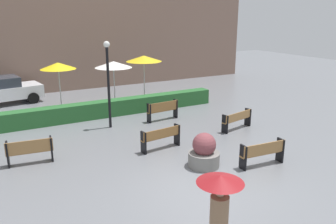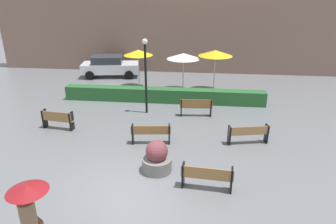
{
  "view_description": "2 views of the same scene",
  "coord_description": "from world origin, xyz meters",
  "px_view_note": "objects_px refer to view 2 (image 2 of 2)",
  "views": [
    {
      "loc": [
        -5.41,
        -7.8,
        5.02
      ],
      "look_at": [
        1.41,
        4.6,
        0.97
      ],
      "focal_mm": 36.77,
      "sensor_mm": 36.0,
      "label": 1
    },
    {
      "loc": [
        2.31,
        -8.36,
        6.11
      ],
      "look_at": [
        0.92,
        4.18,
        1.06
      ],
      "focal_mm": 32.69,
      "sensor_mm": 36.0,
      "label": 2
    }
  ],
  "objects_px": {
    "planter_pot": "(157,158)",
    "parked_car": "(110,66)",
    "patio_umbrella_yellow": "(138,53)",
    "pedestrian_with_umbrella": "(29,211)",
    "patio_umbrella_yellow_far": "(215,53)",
    "bench_near_right": "(207,176)",
    "bench_mid_center": "(151,132)",
    "bench_far_left": "(57,119)",
    "bench_back_row": "(196,106)",
    "bench_far_right": "(248,133)",
    "lamp_post": "(146,69)",
    "patio_umbrella_white": "(183,56)"
  },
  "relations": [
    {
      "from": "bench_near_right",
      "to": "pedestrian_with_umbrella",
      "type": "distance_m",
      "value": 5.29
    },
    {
      "from": "patio_umbrella_yellow",
      "to": "patio_umbrella_yellow_far",
      "type": "distance_m",
      "value": 4.91
    },
    {
      "from": "pedestrian_with_umbrella",
      "to": "patio_umbrella_yellow_far",
      "type": "xyz_separation_m",
      "value": [
        4.72,
        13.69,
        1.2
      ]
    },
    {
      "from": "patio_umbrella_yellow",
      "to": "patio_umbrella_white",
      "type": "distance_m",
      "value": 2.97
    },
    {
      "from": "patio_umbrella_yellow_far",
      "to": "bench_near_right",
      "type": "bearing_deg",
      "value": -92.75
    },
    {
      "from": "bench_mid_center",
      "to": "lamp_post",
      "type": "bearing_deg",
      "value": 103.04
    },
    {
      "from": "bench_back_row",
      "to": "patio_umbrella_yellow_far",
      "type": "distance_m",
      "value": 4.82
    },
    {
      "from": "parked_car",
      "to": "planter_pot",
      "type": "bearing_deg",
      "value": -66.72
    },
    {
      "from": "lamp_post",
      "to": "patio_umbrella_yellow_far",
      "type": "distance_m",
      "value": 5.49
    },
    {
      "from": "bench_far_right",
      "to": "patio_umbrella_yellow_far",
      "type": "distance_m",
      "value": 7.51
    },
    {
      "from": "bench_far_left",
      "to": "planter_pot",
      "type": "height_order",
      "value": "planter_pot"
    },
    {
      "from": "pedestrian_with_umbrella",
      "to": "patio_umbrella_yellow_far",
      "type": "distance_m",
      "value": 14.53
    },
    {
      "from": "bench_mid_center",
      "to": "bench_near_right",
      "type": "relative_size",
      "value": 0.99
    },
    {
      "from": "bench_back_row",
      "to": "parked_car",
      "type": "distance_m",
      "value": 9.78
    },
    {
      "from": "bench_far_right",
      "to": "planter_pot",
      "type": "relative_size",
      "value": 1.48
    },
    {
      "from": "bench_far_right",
      "to": "lamp_post",
      "type": "height_order",
      "value": "lamp_post"
    },
    {
      "from": "lamp_post",
      "to": "bench_far_left",
      "type": "bearing_deg",
      "value": -146.44
    },
    {
      "from": "pedestrian_with_umbrella",
      "to": "patio_umbrella_yellow",
      "type": "distance_m",
      "value": 13.97
    },
    {
      "from": "patio_umbrella_yellow",
      "to": "parked_car",
      "type": "xyz_separation_m",
      "value": [
        -2.76,
        2.62,
        -1.54
      ]
    },
    {
      "from": "bench_near_right",
      "to": "patio_umbrella_yellow_far",
      "type": "xyz_separation_m",
      "value": [
        0.51,
        10.59,
        1.97
      ]
    },
    {
      "from": "bench_far_right",
      "to": "bench_far_left",
      "type": "bearing_deg",
      "value": 176.56
    },
    {
      "from": "bench_far_right",
      "to": "lamp_post",
      "type": "relative_size",
      "value": 0.45
    },
    {
      "from": "bench_near_right",
      "to": "planter_pot",
      "type": "bearing_deg",
      "value": 152.18
    },
    {
      "from": "patio_umbrella_yellow",
      "to": "planter_pot",
      "type": "bearing_deg",
      "value": -75.15
    },
    {
      "from": "bench_far_left",
      "to": "patio_umbrella_yellow_far",
      "type": "height_order",
      "value": "patio_umbrella_yellow_far"
    },
    {
      "from": "patio_umbrella_yellow",
      "to": "patio_umbrella_yellow_far",
      "type": "bearing_deg",
      "value": -2.85
    },
    {
      "from": "bench_back_row",
      "to": "parked_car",
      "type": "relative_size",
      "value": 0.38
    },
    {
      "from": "bench_far_left",
      "to": "bench_back_row",
      "type": "distance_m",
      "value": 6.81
    },
    {
      "from": "planter_pot",
      "to": "bench_mid_center",
      "type": "bearing_deg",
      "value": 105.09
    },
    {
      "from": "bench_near_right",
      "to": "bench_back_row",
      "type": "height_order",
      "value": "bench_back_row"
    },
    {
      "from": "bench_back_row",
      "to": "patio_umbrella_white",
      "type": "relative_size",
      "value": 0.68
    },
    {
      "from": "parked_car",
      "to": "lamp_post",
      "type": "bearing_deg",
      "value": -60.03
    },
    {
      "from": "lamp_post",
      "to": "patio_umbrella_yellow",
      "type": "distance_m",
      "value": 4.53
    },
    {
      "from": "patio_umbrella_yellow_far",
      "to": "parked_car",
      "type": "bearing_deg",
      "value": 159.49
    },
    {
      "from": "bench_near_right",
      "to": "patio_umbrella_yellow",
      "type": "relative_size",
      "value": 0.67
    },
    {
      "from": "planter_pot",
      "to": "patio_umbrella_yellow",
      "type": "bearing_deg",
      "value": 104.85
    },
    {
      "from": "pedestrian_with_umbrella",
      "to": "bench_far_left",
      "type": "bearing_deg",
      "value": 110.94
    },
    {
      "from": "bench_far_left",
      "to": "lamp_post",
      "type": "distance_m",
      "value": 4.91
    },
    {
      "from": "bench_far_left",
      "to": "patio_umbrella_yellow_far",
      "type": "distance_m",
      "value": 10.14
    },
    {
      "from": "bench_far_right",
      "to": "bench_near_right",
      "type": "height_order",
      "value": "bench_near_right"
    },
    {
      "from": "bench_far_left",
      "to": "bench_near_right",
      "type": "bearing_deg",
      "value": -29.85
    },
    {
      "from": "patio_umbrella_white",
      "to": "bench_back_row",
      "type": "bearing_deg",
      "value": -77.13
    },
    {
      "from": "planter_pot",
      "to": "patio_umbrella_yellow_far",
      "type": "distance_m",
      "value": 10.11
    },
    {
      "from": "planter_pot",
      "to": "parked_car",
      "type": "distance_m",
      "value": 13.63
    },
    {
      "from": "pedestrian_with_umbrella",
      "to": "bench_far_right",
      "type": "bearing_deg",
      "value": 47.6
    },
    {
      "from": "patio_umbrella_yellow_far",
      "to": "patio_umbrella_white",
      "type": "bearing_deg",
      "value": -174.91
    },
    {
      "from": "patio_umbrella_yellow",
      "to": "pedestrian_with_umbrella",
      "type": "bearing_deg",
      "value": -89.24
    },
    {
      "from": "planter_pot",
      "to": "parked_car",
      "type": "height_order",
      "value": "parked_car"
    },
    {
      "from": "planter_pot",
      "to": "pedestrian_with_umbrella",
      "type": "bearing_deg",
      "value": -121.13
    },
    {
      "from": "bench_far_left",
      "to": "patio_umbrella_yellow",
      "type": "height_order",
      "value": "patio_umbrella_yellow"
    }
  ]
}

